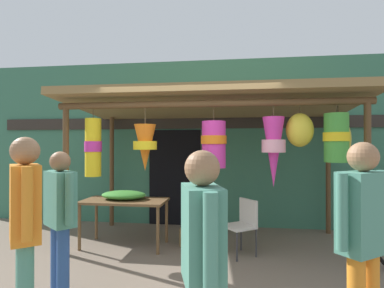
{
  "coord_description": "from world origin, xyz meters",
  "views": [
    {
      "loc": [
        0.65,
        -4.29,
        1.66
      ],
      "look_at": [
        -0.07,
        0.94,
        1.7
      ],
      "focal_mm": 29.19,
      "sensor_mm": 36.0,
      "label": 1
    }
  ],
  "objects_px": {
    "folding_chair": "(243,222)",
    "customer_foreground": "(25,220)",
    "passerby_at_right": "(202,259)",
    "wicker_basket_by_table": "(193,237)",
    "display_table": "(125,205)",
    "flower_heap_on_table": "(124,195)",
    "vendor_in_orange": "(60,212)",
    "shopper_by_bananas": "(363,231)"
  },
  "relations": [
    {
      "from": "folding_chair",
      "to": "wicker_basket_by_table",
      "type": "distance_m",
      "value": 0.95
    },
    {
      "from": "folding_chair",
      "to": "display_table",
      "type": "bearing_deg",
      "value": 175.84
    },
    {
      "from": "display_table",
      "to": "flower_heap_on_table",
      "type": "distance_m",
      "value": 0.16
    },
    {
      "from": "folding_chair",
      "to": "customer_foreground",
      "type": "distance_m",
      "value": 3.11
    },
    {
      "from": "wicker_basket_by_table",
      "to": "customer_foreground",
      "type": "bearing_deg",
      "value": -111.25
    },
    {
      "from": "passerby_at_right",
      "to": "flower_heap_on_table",
      "type": "bearing_deg",
      "value": 117.91
    },
    {
      "from": "flower_heap_on_table",
      "to": "vendor_in_orange",
      "type": "relative_size",
      "value": 0.47
    },
    {
      "from": "folding_chair",
      "to": "shopper_by_bananas",
      "type": "height_order",
      "value": "shopper_by_bananas"
    },
    {
      "from": "folding_chair",
      "to": "shopper_by_bananas",
      "type": "xyz_separation_m",
      "value": [
        0.86,
        -2.27,
        0.5
      ]
    },
    {
      "from": "flower_heap_on_table",
      "to": "vendor_in_orange",
      "type": "height_order",
      "value": "vendor_in_orange"
    },
    {
      "from": "folding_chair",
      "to": "wicker_basket_by_table",
      "type": "height_order",
      "value": "folding_chair"
    },
    {
      "from": "flower_heap_on_table",
      "to": "passerby_at_right",
      "type": "bearing_deg",
      "value": -62.09
    },
    {
      "from": "flower_heap_on_table",
      "to": "display_table",
      "type": "bearing_deg",
      "value": -61.73
    },
    {
      "from": "passerby_at_right",
      "to": "wicker_basket_by_table",
      "type": "bearing_deg",
      "value": 98.7
    },
    {
      "from": "display_table",
      "to": "vendor_in_orange",
      "type": "distance_m",
      "value": 1.82
    },
    {
      "from": "flower_heap_on_table",
      "to": "folding_chair",
      "type": "height_order",
      "value": "flower_heap_on_table"
    },
    {
      "from": "display_table",
      "to": "flower_heap_on_table",
      "type": "bearing_deg",
      "value": 118.27
    },
    {
      "from": "flower_heap_on_table",
      "to": "folding_chair",
      "type": "xyz_separation_m",
      "value": [
        1.96,
        -0.18,
        -0.34
      ]
    },
    {
      "from": "wicker_basket_by_table",
      "to": "passerby_at_right",
      "type": "bearing_deg",
      "value": -81.3
    },
    {
      "from": "display_table",
      "to": "shopper_by_bananas",
      "type": "relative_size",
      "value": 0.81
    },
    {
      "from": "vendor_in_orange",
      "to": "display_table",
      "type": "bearing_deg",
      "value": 87.58
    },
    {
      "from": "wicker_basket_by_table",
      "to": "passerby_at_right",
      "type": "distance_m",
      "value": 3.38
    },
    {
      "from": "folding_chair",
      "to": "customer_foreground",
      "type": "bearing_deg",
      "value": -127.9
    },
    {
      "from": "customer_foreground",
      "to": "shopper_by_bananas",
      "type": "distance_m",
      "value": 2.75
    },
    {
      "from": "display_table",
      "to": "folding_chair",
      "type": "relative_size",
      "value": 1.64
    },
    {
      "from": "folding_chair",
      "to": "wicker_basket_by_table",
      "type": "bearing_deg",
      "value": 158.26
    },
    {
      "from": "display_table",
      "to": "customer_foreground",
      "type": "bearing_deg",
      "value": -88.75
    },
    {
      "from": "shopper_by_bananas",
      "to": "passerby_at_right",
      "type": "height_order",
      "value": "shopper_by_bananas"
    },
    {
      "from": "customer_foreground",
      "to": "passerby_at_right",
      "type": "bearing_deg",
      "value": -17.63
    },
    {
      "from": "passerby_at_right",
      "to": "shopper_by_bananas",
      "type": "bearing_deg",
      "value": 28.69
    },
    {
      "from": "folding_chair",
      "to": "passerby_at_right",
      "type": "distance_m",
      "value": 2.97
    },
    {
      "from": "folding_chair",
      "to": "flower_heap_on_table",
      "type": "bearing_deg",
      "value": 174.76
    },
    {
      "from": "wicker_basket_by_table",
      "to": "customer_foreground",
      "type": "relative_size",
      "value": 0.27
    },
    {
      "from": "wicker_basket_by_table",
      "to": "folding_chair",
      "type": "bearing_deg",
      "value": -21.74
    },
    {
      "from": "vendor_in_orange",
      "to": "shopper_by_bananas",
      "type": "xyz_separation_m",
      "value": [
        2.88,
        -0.6,
        0.06
      ]
    },
    {
      "from": "wicker_basket_by_table",
      "to": "flower_heap_on_table",
      "type": "bearing_deg",
      "value": -172.74
    },
    {
      "from": "display_table",
      "to": "customer_foreground",
      "type": "xyz_separation_m",
      "value": [
        0.06,
        -2.56,
        0.35
      ]
    },
    {
      "from": "passerby_at_right",
      "to": "folding_chair",
      "type": "bearing_deg",
      "value": 83.74
    },
    {
      "from": "shopper_by_bananas",
      "to": "passerby_at_right",
      "type": "bearing_deg",
      "value": -151.31
    },
    {
      "from": "display_table",
      "to": "folding_chair",
      "type": "height_order",
      "value": "folding_chair"
    },
    {
      "from": "customer_foreground",
      "to": "shopper_by_bananas",
      "type": "bearing_deg",
      "value": 3.15
    },
    {
      "from": "shopper_by_bananas",
      "to": "customer_foreground",
      "type": "bearing_deg",
      "value": -176.85
    }
  ]
}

